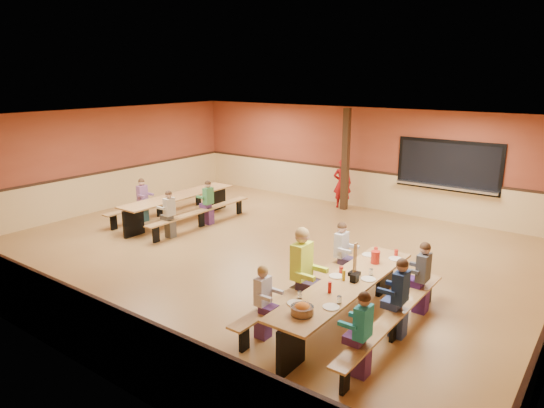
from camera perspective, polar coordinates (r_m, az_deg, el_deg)
The scene contains 23 objects.
ground at distance 11.12m, azimuth -1.49°, elevation -5.65°, with size 12.00×12.00×0.00m, color olive.
room_envelope at distance 10.90m, azimuth -1.52°, elevation -2.25°, with size 12.04×10.04×3.02m.
kitchen_pass_through at distance 13.92m, azimuth 20.00°, elevation 4.02°, with size 2.78×0.28×1.38m.
structural_post at distance 14.44m, azimuth 8.65°, elevation 5.16°, with size 0.18×0.18×3.00m, color black.
cafeteria_table_main at distance 7.93m, azimuth 8.68°, elevation -10.49°, with size 1.91×3.70×0.74m.
cafeteria_table_second at distance 13.49m, azimuth -10.86°, elevation 0.14°, with size 1.91×3.70×0.74m.
seated_child_white_left at distance 7.47m, azimuth -1.08°, elevation -11.53°, with size 0.34×0.28×1.16m, color silver, non-canonical shape.
seated_adult_yellow at distance 8.20m, azimuth 3.48°, elevation -7.88°, with size 0.49×0.40×1.47m, color #DEFF39, non-canonical shape.
seated_child_grey_left at distance 9.36m, azimuth 8.12°, elevation -5.86°, with size 0.38×0.31×1.22m, color silver, non-canonical shape.
seated_child_teal_right at distance 6.70m, azimuth 10.59°, elevation -14.95°, with size 0.36×0.30×1.19m, color teal, non-canonical shape.
seated_child_navy_right at distance 7.73m, azimuth 14.81°, elevation -10.72°, with size 0.39×0.32×1.25m, color #15264C, non-canonical shape.
seated_child_char_right at distance 8.59m, azimuth 17.29°, elevation -8.33°, with size 0.38×0.31×1.23m, color #43464D, non-canonical shape.
seated_child_purple_sec at distance 13.73m, azimuth -14.97°, elevation 0.42°, with size 0.35×0.29×1.18m, color #80507D, non-canonical shape.
seated_child_green_sec at distance 13.10m, azimuth -7.49°, elevation 0.12°, with size 0.36×0.29×1.18m, color #397A43, non-canonical shape.
seated_child_tan_sec at distance 12.18m, azimuth -11.95°, elevation -1.22°, with size 0.35×0.29×1.18m, color #B1AA91, non-canonical shape.
standing_woman at distance 14.78m, azimuth 8.27°, elevation 2.42°, with size 0.54×0.36×1.49m, color #A61313.
punch_pitcher at distance 8.64m, azimuth 12.06°, elevation -6.14°, with size 0.16×0.16×0.22m, color red.
chip_bowl at distance 6.78m, azimuth 3.58°, elevation -12.25°, with size 0.32×0.32×0.15m, color orange, non-canonical shape.
napkin_dispenser at distance 7.86m, azimuth 9.69°, elevation -8.56°, with size 0.10×0.14×0.13m, color black.
condiment_mustard at distance 7.88m, azimuth 8.43°, elevation -8.27°, with size 0.06×0.06×0.17m, color yellow.
condiment_ketchup at distance 7.42m, azimuth 6.81°, elevation -9.72°, with size 0.06×0.06×0.17m, color #B2140F.
table_paddle at distance 8.06m, azimuth 9.69°, elevation -7.39°, with size 0.16×0.16×0.56m.
place_settings at distance 7.82m, azimuth 8.76°, elevation -8.70°, with size 0.65×3.30×0.11m, color beige, non-canonical shape.
Camera 1 is at (6.41, -8.21, 3.91)m, focal length 32.00 mm.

